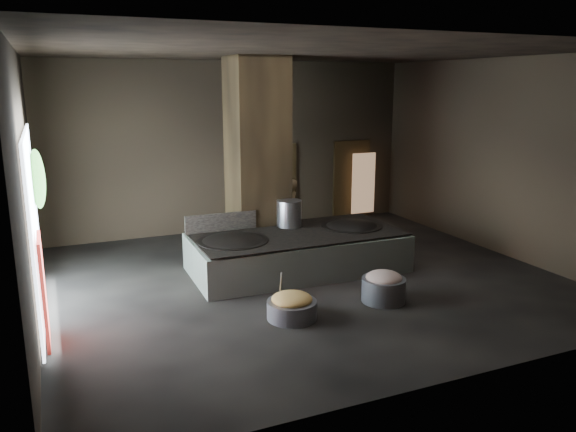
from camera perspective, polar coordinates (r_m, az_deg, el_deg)
name	(u,v)px	position (r m, az deg, el deg)	size (l,w,h in m)	color
floor	(304,281)	(11.66, 1.66, -6.58)	(10.00, 9.00, 0.10)	black
ceiling	(306,49)	(10.98, 1.83, 16.62)	(10.00, 9.00, 0.10)	black
back_wall	(234,147)	(15.30, -5.54, 7.00)	(10.00, 0.10, 4.50)	black
front_wall	(459,221)	(7.30, 17.02, -0.48)	(10.00, 0.10, 4.50)	black
left_wall	(23,189)	(10.07, -25.30, 2.51)	(0.10, 9.00, 4.50)	black
right_wall	(502,157)	(13.98, 20.94, 5.60)	(0.10, 9.00, 4.50)	black
pillar	(257,159)	(12.71, -3.14, 5.76)	(1.20, 1.20, 4.50)	black
hearth_platform	(297,252)	(12.03, 0.94, -3.73)	(4.48, 2.14, 0.78)	#9DAD9C
platform_cap	(297,233)	(11.92, 0.95, -1.77)	(4.38, 2.10, 0.03)	black
wok_left	(233,244)	(11.39, -5.63, -2.89)	(1.41, 1.41, 0.39)	black
wok_left_rim	(233,241)	(11.37, -5.63, -2.55)	(1.44, 1.44, 0.05)	black
wok_right	(352,229)	(12.57, 6.47, -1.36)	(1.31, 1.31, 0.37)	black
wok_right_rim	(352,226)	(12.56, 6.48, -1.05)	(1.34, 1.34, 0.05)	black
stock_pot	(289,213)	(12.35, 0.11, 0.27)	(0.55, 0.55, 0.58)	#A0A1A7
splash_guard	(221,222)	(12.06, -6.82, -0.63)	(1.56, 0.06, 0.39)	black
cook	(289,212)	(13.78, 0.14, 0.38)	(0.61, 0.39, 1.66)	olive
veg_basin	(292,310)	(9.70, 0.39, -9.49)	(0.86, 0.86, 0.32)	slate
veg_fill	(292,299)	(9.63, 0.39, -8.43)	(0.70, 0.70, 0.22)	#A5AD53
ladle	(280,286)	(9.63, -0.79, -7.15)	(0.03, 0.03, 0.68)	#A0A1A7
meat_basin	(383,290)	(10.55, 9.67, -7.39)	(0.81, 0.81, 0.44)	slate
meat_fill	(384,278)	(10.47, 9.72, -6.22)	(0.67, 0.67, 0.26)	#A57063
doorway_near	(276,186)	(15.77, -1.18, 3.03)	(1.18, 0.08, 2.38)	black
doorway_near_glow	(269,190)	(15.57, -1.93, 2.70)	(0.82, 0.04, 1.94)	#8C6647
doorway_far	(351,181)	(16.81, 6.43, 3.59)	(1.18, 0.08, 2.38)	black
doorway_far_glow	(363,183)	(16.69, 7.66, 3.31)	(0.75, 0.04, 1.78)	#8C6647
left_opening	(34,224)	(10.39, -24.38, -0.77)	(0.04, 4.20, 3.10)	white
pavilion_sliver	(44,291)	(9.35, -23.57, -7.00)	(0.05, 0.90, 1.70)	maroon
tree_silhouette	(37,179)	(11.36, -24.12, 3.46)	(0.28, 1.10, 1.10)	#194714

